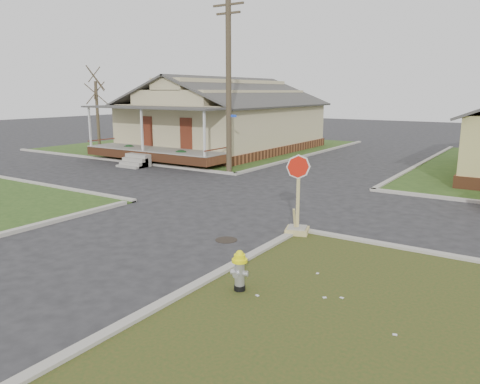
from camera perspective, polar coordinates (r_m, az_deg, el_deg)
The scene contains 11 objects.
ground at distance 15.32m, azimuth -7.37°, elevation -3.95°, with size 120.00×120.00×0.00m, color #262528.
verge_far_left at distance 37.13m, azimuth -4.55°, elevation 5.63°, with size 19.00×19.00×0.05m, color #2C4819.
curbs at distance 19.26m, azimuth 2.34°, elevation -0.52°, with size 80.00×40.00×0.12m, color #ADA89C, non-canonical shape.
manhole at distance 13.64m, azimuth -1.68°, elevation -5.86°, with size 0.64×0.64×0.01m, color black.
corner_house at distance 34.10m, azimuth -1.95°, elevation 8.88°, with size 10.10×15.50×5.30m.
utility_pole at distance 24.35m, azimuth -1.40°, elevation 13.18°, with size 1.80×0.28×9.00m.
tree_far_left at distance 36.09m, azimuth -16.97°, elevation 8.90°, with size 0.22×0.22×4.90m, color #3E3424.
fire_hydrant at distance 10.07m, azimuth -0.05°, elevation -9.29°, with size 0.33×0.33×0.90m.
stop_sign at distance 14.08m, azimuth 7.01°, elevation -3.00°, with size 0.68×0.66×2.39m.
hedge_left at distance 30.37m, azimuth -13.34°, elevation 4.84°, with size 1.26×1.03×0.96m, color #163C1B.
hedge_right at distance 27.02m, azimuth -7.19°, elevation 4.21°, with size 1.26×1.04×0.97m, color #163C1B.
Camera 1 is at (9.66, -11.12, 4.22)m, focal length 35.00 mm.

